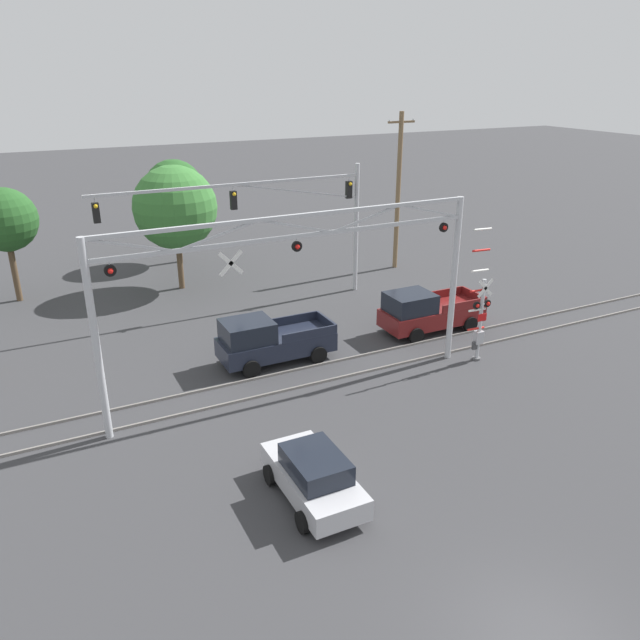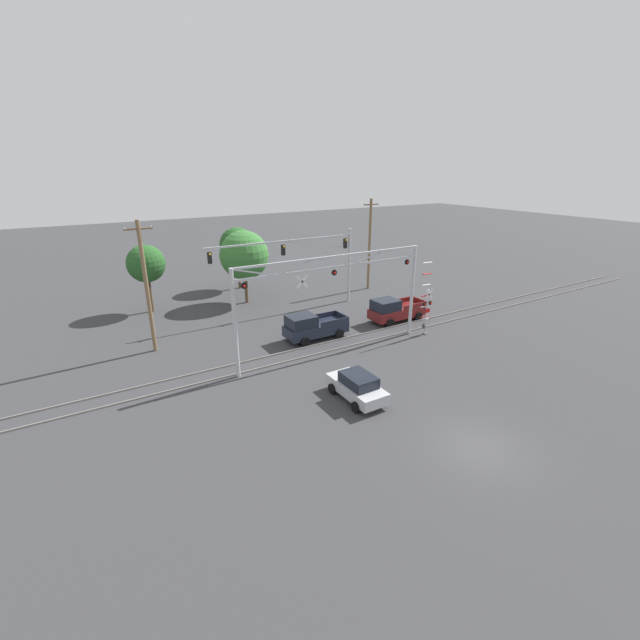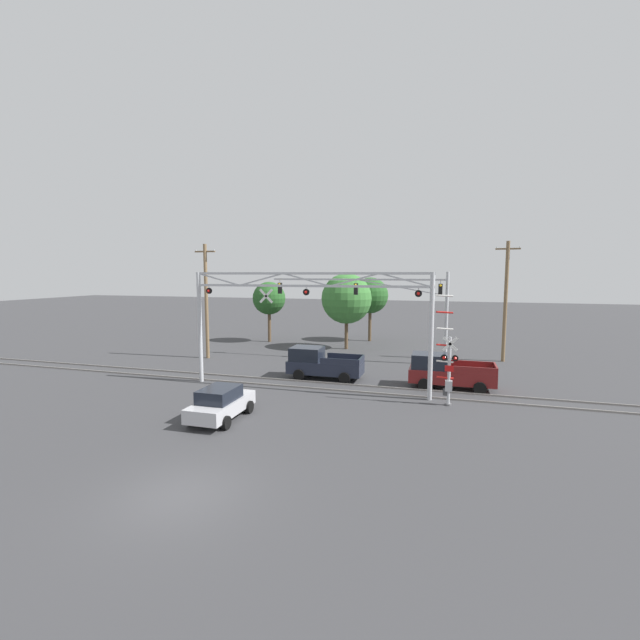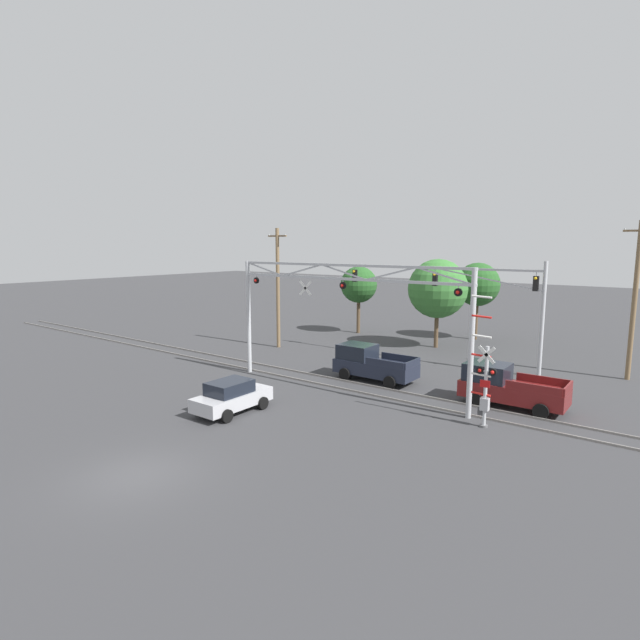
# 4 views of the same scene
# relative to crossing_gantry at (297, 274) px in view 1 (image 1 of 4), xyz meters

# --- Properties ---
(rail_track_near) EXTENTS (80.00, 0.08, 0.10)m
(rail_track_near) POSITION_rel_crossing_gantry_xyz_m (0.01, 0.28, -4.78)
(rail_track_near) COLOR gray
(rail_track_near) RESTS_ON ground_plane
(rail_track_far) EXTENTS (80.00, 0.08, 0.10)m
(rail_track_far) POSITION_rel_crossing_gantry_xyz_m (0.01, 1.72, -4.78)
(rail_track_far) COLOR gray
(rail_track_far) RESTS_ON ground_plane
(crossing_gantry) EXTENTS (14.51, 0.29, 7.00)m
(crossing_gantry) POSITION_rel_crossing_gantry_xyz_m (0.00, 0.00, 0.00)
(crossing_gantry) COLOR #B7BABF
(crossing_gantry) RESTS_ON ground_plane
(crossing_signal_mast) EXTENTS (1.23, 0.35, 5.85)m
(crossing_signal_mast) POSITION_rel_crossing_gantry_xyz_m (8.08, -0.75, -2.88)
(crossing_signal_mast) COLOR #B7BABF
(crossing_signal_mast) RESTS_ON ground_plane
(traffic_signal_span) EXTENTS (14.04, 0.39, 7.05)m
(traffic_signal_span) POSITION_rel_crossing_gantry_xyz_m (4.11, 9.66, 0.18)
(traffic_signal_span) COLOR #B7BABF
(traffic_signal_span) RESTS_ON ground_plane
(pickup_truck_lead) EXTENTS (4.90, 2.18, 2.05)m
(pickup_truck_lead) POSITION_rel_crossing_gantry_xyz_m (0.02, 3.00, -3.83)
(pickup_truck_lead) COLOR #1E2333
(pickup_truck_lead) RESTS_ON ground_plane
(pickup_truck_following) EXTENTS (5.01, 2.18, 2.05)m
(pickup_truck_following) POSITION_rel_crossing_gantry_xyz_m (8.00, 2.85, -3.83)
(pickup_truck_following) COLOR maroon
(pickup_truck_following) RESTS_ON ground_plane
(sedan_waiting) EXTENTS (1.99, 3.93, 1.57)m
(sedan_waiting) POSITION_rel_crossing_gantry_xyz_m (-2.28, -6.08, -4.04)
(sedan_waiting) COLOR #B7B7BC
(sedan_waiting) RESTS_ON ground_plane
(utility_pole_right) EXTENTS (1.80, 0.28, 9.41)m
(utility_pole_right) POSITION_rel_crossing_gantry_xyz_m (12.33, 12.30, 0.03)
(utility_pole_right) COLOR brown
(utility_pole_right) RESTS_ON ground_plane
(background_tree_beyond_span) EXTENTS (3.31, 3.31, 6.10)m
(background_tree_beyond_span) POSITION_rel_crossing_gantry_xyz_m (-9.26, 16.17, -0.41)
(background_tree_beyond_span) COLOR brown
(background_tree_beyond_span) RESTS_ON ground_plane
(background_tree_far_left_verge) EXTENTS (4.59, 4.59, 6.94)m
(background_tree_far_left_verge) POSITION_rel_crossing_gantry_xyz_m (-0.82, 14.29, -0.19)
(background_tree_far_left_verge) COLOR brown
(background_tree_far_left_verge) RESTS_ON ground_plane
(background_tree_far_right_verge) EXTENTS (3.67, 3.67, 6.53)m
(background_tree_far_right_verge) POSITION_rel_crossing_gantry_xyz_m (0.45, 19.52, -0.15)
(background_tree_far_right_verge) COLOR brown
(background_tree_far_right_verge) RESTS_ON ground_plane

